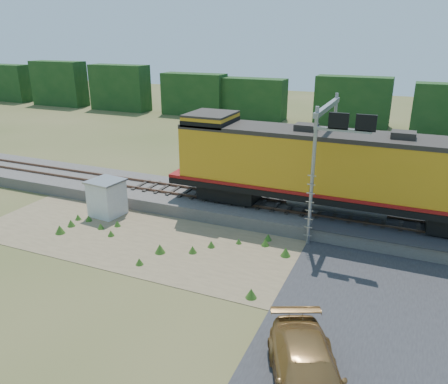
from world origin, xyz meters
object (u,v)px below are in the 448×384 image
at_px(signal_gantry, 330,136).
at_px(car, 308,375).
at_px(locomotive, 334,169).
at_px(shed, 107,198).

distance_m(signal_gantry, car, 13.63).
bearing_deg(car, locomotive, 73.64).
height_order(locomotive, signal_gantry, signal_gantry).
distance_m(locomotive, car, 13.68).
bearing_deg(shed, locomotive, 21.97).
relative_size(shed, signal_gantry, 0.31).
bearing_deg(signal_gantry, locomotive, 69.05).
height_order(shed, signal_gantry, signal_gantry).
relative_size(shed, car, 0.44).
bearing_deg(locomotive, signal_gantry, -110.95).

